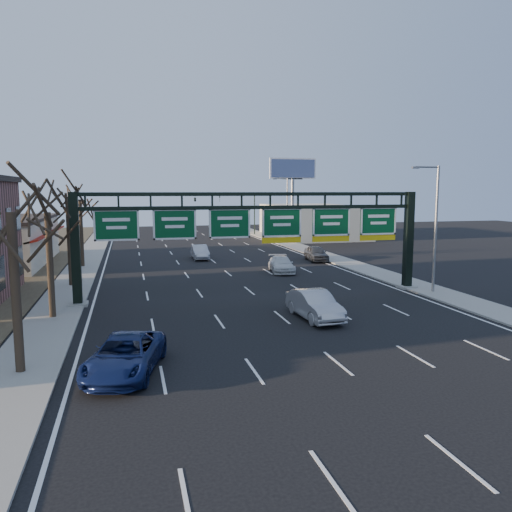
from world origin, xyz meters
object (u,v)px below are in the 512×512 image
object	(u,v)px
sign_gantry	(258,230)
car_blue_suv	(125,355)
car_silver_sedan	(314,305)
car_white_wagon	(281,264)

from	to	relation	value
sign_gantry	car_blue_suv	bearing A→B (deg)	-124.42
car_silver_sedan	car_white_wagon	xyz separation A→B (m)	(3.09, 16.29, -0.11)
sign_gantry	car_blue_suv	size ratio (longest dim) A/B	4.56
sign_gantry	car_white_wagon	bearing A→B (deg)	64.01
sign_gantry	car_silver_sedan	distance (m)	7.92
sign_gantry	car_blue_suv	distance (m)	16.21
sign_gantry	car_silver_sedan	bearing A→B (deg)	-77.07
car_silver_sedan	car_white_wagon	bearing A→B (deg)	75.77
car_blue_suv	car_silver_sedan	size ratio (longest dim) A/B	1.10
car_white_wagon	car_silver_sedan	bearing A→B (deg)	-92.82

